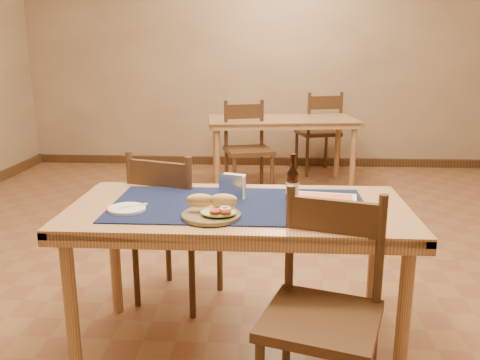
# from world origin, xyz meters

# --- Properties ---
(room) EXTENTS (6.04, 7.04, 2.84)m
(room) POSITION_xyz_m (0.00, 0.00, 1.40)
(room) COLOR brown
(room) RESTS_ON ground
(main_table) EXTENTS (1.60, 0.80, 0.75)m
(main_table) POSITION_xyz_m (0.00, -0.80, 0.67)
(main_table) COLOR tan
(main_table) RESTS_ON ground
(placemat) EXTENTS (1.20, 0.60, 0.01)m
(placemat) POSITION_xyz_m (0.00, -0.80, 0.75)
(placemat) COLOR #10173A
(placemat) RESTS_ON main_table
(baseboard) EXTENTS (6.00, 7.00, 0.10)m
(baseboard) POSITION_xyz_m (0.00, 0.00, 0.05)
(baseboard) COLOR #422C17
(baseboard) RESTS_ON ground
(back_table) EXTENTS (1.69, 1.01, 0.75)m
(back_table) POSITION_xyz_m (0.27, 2.46, 0.67)
(back_table) COLOR tan
(back_table) RESTS_ON ground
(chair_main_far) EXTENTS (0.54, 0.54, 0.93)m
(chair_main_far) POSITION_xyz_m (-0.41, -0.33, 0.48)
(chair_main_far) COLOR #422C17
(chair_main_far) RESTS_ON ground
(chair_main_near) EXTENTS (0.54, 0.54, 0.93)m
(chair_main_near) POSITION_xyz_m (0.36, -1.29, 0.48)
(chair_main_near) COLOR #422C17
(chair_main_near) RESTS_ON ground
(chair_back_near) EXTENTS (0.56, 0.56, 0.97)m
(chair_back_near) POSITION_xyz_m (-0.09, 2.00, 0.51)
(chair_back_near) COLOR #422C17
(chair_back_near) RESTS_ON ground
(chair_back_far) EXTENTS (0.57, 0.57, 1.00)m
(chair_back_far) POSITION_xyz_m (0.73, 3.06, 0.52)
(chair_back_far) COLOR #422C17
(chair_back_far) RESTS_ON ground
(sandwich_plate) EXTENTS (0.26, 0.26, 0.10)m
(sandwich_plate) POSITION_xyz_m (-0.10, -1.00, 0.78)
(sandwich_plate) COLOR brown
(sandwich_plate) RESTS_ON placemat
(side_plate) EXTENTS (0.17, 0.17, 0.01)m
(side_plate) POSITION_xyz_m (-0.50, -0.92, 0.76)
(side_plate) COLOR white
(side_plate) RESTS_ON placemat
(fork) EXTENTS (0.12, 0.09, 0.00)m
(fork) POSITION_xyz_m (-0.47, -0.89, 0.77)
(fork) COLOR #98D977
(fork) RESTS_ON side_plate
(beer_bottle) EXTENTS (0.06, 0.06, 0.23)m
(beer_bottle) POSITION_xyz_m (0.25, -0.73, 0.84)
(beer_bottle) COLOR #3F190B
(beer_bottle) RESTS_ON placemat
(napkin_holder) EXTENTS (0.14, 0.09, 0.12)m
(napkin_holder) POSITION_xyz_m (-0.04, -0.69, 0.81)
(napkin_holder) COLOR silver
(napkin_holder) RESTS_ON placemat
(menu_card) EXTENTS (0.34, 0.27, 0.01)m
(menu_card) POSITION_xyz_m (0.42, -0.69, 0.76)
(menu_card) COLOR #F9E7BC
(menu_card) RESTS_ON placemat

